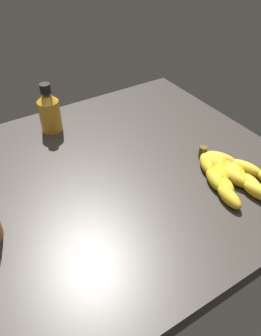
{
  "coord_description": "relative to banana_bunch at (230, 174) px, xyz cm",
  "views": [
    {
      "loc": [
        28.61,
        53.81,
        52.66
      ],
      "look_at": [
        -2.37,
        4.49,
        3.77
      ],
      "focal_mm": 34.77,
      "sensor_mm": 36.0,
      "label": 1
    }
  ],
  "objects": [
    {
      "name": "ground_plane",
      "position": [
        22.86,
        -16.75,
        -3.74
      ],
      "size": [
        86.98,
        75.27,
        4.34
      ],
      "primitive_type": "cube",
      "color": "#38332D"
    },
    {
      "name": "banana_bunch",
      "position": [
        0.0,
        0.0,
        0.0
      ],
      "size": [
        16.55,
        22.96,
        3.31
      ],
      "color": "yellow",
      "rests_on": "ground_plane"
    },
    {
      "name": "honey_bottle",
      "position": [
        28.15,
        -42.98,
        4.71
      ],
      "size": [
        5.97,
        5.97,
        14.41
      ],
      "color": "gold",
      "rests_on": "ground_plane"
    }
  ]
}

